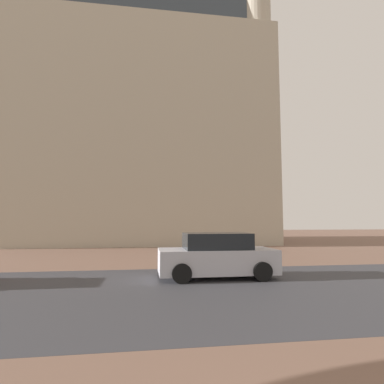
# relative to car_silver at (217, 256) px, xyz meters

# --- Properties ---
(ground_plane) EXTENTS (120.00, 120.00, 0.00)m
(ground_plane) POSITION_rel_car_silver_xyz_m (-0.93, -1.28, -0.74)
(ground_plane) COLOR brown
(street_asphalt_strip) EXTENTS (120.00, 8.30, 0.00)m
(street_asphalt_strip) POSITION_rel_car_silver_xyz_m (-0.93, -1.83, -0.74)
(street_asphalt_strip) COLOR #38383D
(street_asphalt_strip) RESTS_ON ground_plane
(landmark_building) EXTENTS (24.51, 14.90, 40.31)m
(landmark_building) POSITION_rel_car_silver_xyz_m (-3.25, 20.50, 10.81)
(landmark_building) COLOR #B2A893
(landmark_building) RESTS_ON ground_plane
(car_silver) EXTENTS (4.07, 1.99, 1.56)m
(car_silver) POSITION_rel_car_silver_xyz_m (0.00, 0.00, 0.00)
(car_silver) COLOR #B2B2BC
(car_silver) RESTS_ON ground_plane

